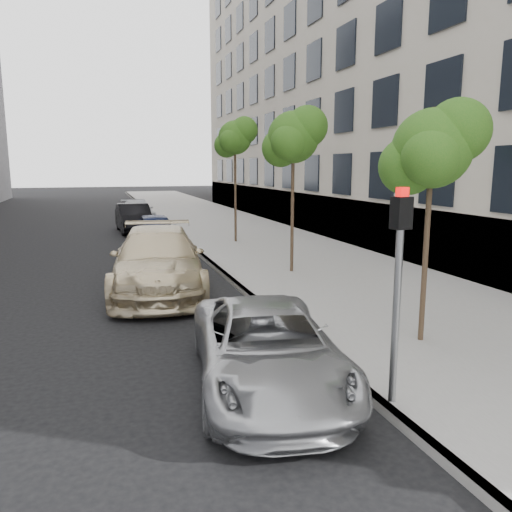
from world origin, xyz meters
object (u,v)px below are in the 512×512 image
tree_near (433,148)px  suv (158,261)px  tree_far (236,138)px  tree_mid (294,137)px  signal_pole (398,270)px  sedan_black (134,218)px  sedan_rear (137,211)px  minivan (267,348)px  sedan_blue (156,230)px

tree_near → suv: bearing=126.1°
tree_far → tree_mid: bearing=-90.0°
tree_far → signal_pole: 15.33m
sedan_black → tree_far: bearing=-58.1°
suv → sedan_rear: bearing=94.1°
sedan_black → sedan_rear: bearing=80.5°
suv → sedan_black: (0.30, 12.81, -0.13)m
tree_mid → sedan_rear: size_ratio=1.13×
tree_mid → sedan_rear: tree_mid is taller
tree_near → signal_pole: (-1.93, -2.00, -1.66)m
sedan_rear → minivan: bearing=-92.6°
tree_mid → sedan_rear: (-3.33, 17.01, -3.54)m
tree_mid → sedan_black: size_ratio=1.13×
sedan_black → minivan: bearing=-91.4°
tree_near → sedan_black: size_ratio=1.00×
sedan_rear → sedan_blue: bearing=-92.6°
suv → sedan_blue: suv is taller
tree_far → suv: tree_far is taller
sedan_blue → sedan_black: 4.79m
tree_mid → tree_near: bearing=-90.0°
suv → sedan_rear: size_ratio=1.33×
suv → sedan_blue: 8.09m
minivan → sedan_blue: 14.54m
suv → sedan_blue: bearing=90.8°
tree_far → sedan_black: 7.75m
tree_near → tree_mid: size_ratio=0.88×
sedan_blue → sedan_black: (-0.56, 4.76, 0.05)m
signal_pole → suv: 8.14m
tree_near → suv: size_ratio=0.75×
suv → tree_near: bearing=-47.0°
minivan → sedan_rear: (0.00, 24.27, 0.01)m
tree_near → signal_pole: 3.23m
tree_near → sedan_blue: 14.49m
signal_pole → sedan_rear: signal_pole is taller
tree_near → tree_mid: tree_mid is taller
tree_far → minivan: size_ratio=1.16×
suv → sedan_blue: size_ratio=1.47×
minivan → signal_pole: bearing=-32.7°
sedan_blue → sedan_rear: sedan_blue is taller
sedan_black → sedan_rear: 5.00m
sedan_rear → tree_near: bearing=-84.5°
tree_near → sedan_rear: bearing=98.1°
sedan_black → sedan_blue: bearing=-86.4°
minivan → sedan_blue: bearing=99.0°
tree_far → suv: bearing=-119.9°
tree_mid → sedan_black: bearing=107.9°
tree_near → sedan_blue: (-3.33, 13.79, -2.96)m
tree_near → suv: (-4.18, 5.74, -2.79)m
tree_far → suv: size_ratio=0.90×
sedan_blue → tree_near: bearing=-75.9°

